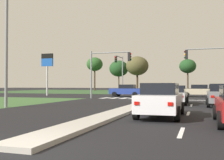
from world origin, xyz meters
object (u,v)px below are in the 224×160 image
at_px(car_teal_seventh, 172,88).
at_px(car_beige_fifth, 198,91).
at_px(car_silver_fourth, 175,95).
at_px(car_grey_eighth, 222,95).
at_px(car_white_near, 161,100).
at_px(treeline_near, 95,64).
at_px(traffic_signal_near_right, 217,62).
at_px(fuel_price_totem, 47,65).
at_px(traffic_signal_near_left, 106,65).
at_px(street_lamp_near, 9,27).
at_px(car_navy_sixth, 164,89).
at_px(treeline_fourth, 188,66).
at_px(pedestrian_at_median, 173,87).
at_px(treeline_second, 119,69).
at_px(traffic_signal_far_left, 120,68).
at_px(treeline_third, 137,66).
at_px(car_blue_second, 127,90).

bearing_deg(car_teal_seventh, car_beige_fifth, 100.80).
bearing_deg(car_silver_fourth, car_grey_eighth, -20.44).
relative_size(car_white_near, treeline_near, 0.50).
distance_m(traffic_signal_near_right, fuel_price_totem, 22.96).
distance_m(traffic_signal_near_left, street_lamp_near, 13.60).
bearing_deg(car_beige_fifth, car_navy_sixth, 20.93).
height_order(car_silver_fourth, treeline_fourth, treeline_fourth).
bearing_deg(street_lamp_near, pedestrian_at_median, 75.24).
xyz_separation_m(fuel_price_totem, treeline_second, (0.66, 34.02, 1.44)).
height_order(car_beige_fifth, treeline_near, treeline_near).
xyz_separation_m(traffic_signal_near_right, fuel_price_totem, (-22.31, 5.39, 0.65)).
relative_size(traffic_signal_near_right, treeline_near, 0.59).
distance_m(car_teal_seventh, pedestrian_at_median, 23.01).
height_order(car_beige_fifth, traffic_signal_near_left, traffic_signal_near_left).
height_order(street_lamp_near, treeline_near, street_lamp_near).
bearing_deg(traffic_signal_near_right, car_teal_seventh, 101.17).
height_order(car_teal_seventh, traffic_signal_far_left, traffic_signal_far_left).
relative_size(car_teal_seventh, treeline_near, 0.46).
xyz_separation_m(car_silver_fourth, car_grey_eighth, (3.36, -1.25, 0.06)).
bearing_deg(car_navy_sixth, traffic_signal_far_left, 67.04).
relative_size(traffic_signal_far_left, traffic_signal_near_left, 1.14).
bearing_deg(pedestrian_at_median, car_grey_eighth, -110.64).
bearing_deg(traffic_signal_near_left, fuel_price_totem, 153.40).
height_order(pedestrian_at_median, treeline_near, treeline_near).
distance_m(treeline_second, treeline_third, 7.15).
xyz_separation_m(car_teal_seventh, car_grey_eighth, (7.82, -48.22, 0.06)).
relative_size(car_navy_sixth, traffic_signal_near_left, 0.85).
bearing_deg(car_navy_sixth, car_blue_second, 81.31).
distance_m(pedestrian_at_median, treeline_second, 27.54).
bearing_deg(traffic_signal_near_left, car_silver_fourth, -39.58).
distance_m(car_teal_seventh, traffic_signal_near_left, 40.59).
distance_m(car_white_near, car_grey_eighth, 8.31).
distance_m(car_teal_seventh, traffic_signal_far_left, 29.16).
bearing_deg(traffic_signal_near_right, car_white_near, -102.31).
height_order(car_blue_second, car_beige_fifth, car_blue_second).
relative_size(traffic_signal_near_right, traffic_signal_near_left, 1.00).
height_order(pedestrian_at_median, treeline_second, treeline_second).
bearing_deg(treeline_second, treeline_near, 168.11).
bearing_deg(fuel_price_totem, car_grey_eighth, -30.94).
height_order(car_navy_sixth, pedestrian_at_median, pedestrian_at_median).
height_order(traffic_signal_near_right, treeline_fourth, treeline_fourth).
relative_size(car_teal_seventh, street_lamp_near, 0.43).
height_order(car_beige_fifth, traffic_signal_near_right, traffic_signal_near_right).
distance_m(car_navy_sixth, treeline_fourth, 14.37).
xyz_separation_m(car_white_near, street_lamp_near, (-10.43, 2.24, 4.63)).
height_order(car_beige_fifth, car_grey_eighth, car_grey_eighth).
xyz_separation_m(car_grey_eighth, treeline_near, (-28.93, 48.88, 6.42)).
distance_m(car_blue_second, traffic_signal_near_left, 6.93).
distance_m(treeline_near, treeline_second, 7.71).
distance_m(car_silver_fourth, treeline_near, 54.44).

